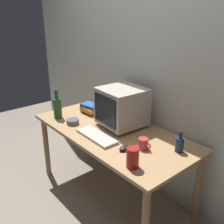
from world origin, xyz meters
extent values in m
plane|color=gray|center=(0.00, 0.00, 0.00)|extent=(6.00, 6.00, 0.00)
cube|color=beige|center=(0.00, 0.44, 1.25)|extent=(4.00, 0.08, 2.50)
cube|color=tan|center=(0.00, 0.00, 0.70)|extent=(1.60, 0.76, 0.03)
cylinder|color=olive|center=(-0.74, -0.32, 0.34)|extent=(0.06, 0.06, 0.69)
cylinder|color=olive|center=(-0.74, 0.32, 0.34)|extent=(0.06, 0.06, 0.69)
cylinder|color=olive|center=(0.74, 0.32, 0.34)|extent=(0.06, 0.06, 0.69)
cube|color=#B2AD9E|center=(-0.01, 0.13, 0.73)|extent=(0.29, 0.26, 0.03)
cube|color=#B2AD9E|center=(-0.01, 0.13, 0.92)|extent=(0.40, 0.40, 0.34)
cube|color=black|center=(-0.03, -0.06, 0.92)|extent=(0.31, 0.03, 0.27)
cube|color=beige|center=(0.03, -0.20, 0.73)|extent=(0.42, 0.16, 0.02)
ellipsoid|color=black|center=(0.34, -0.16, 0.74)|extent=(0.06, 0.10, 0.04)
cylinder|color=#1E4C23|center=(-0.58, -0.23, 0.82)|extent=(0.08, 0.08, 0.20)
cylinder|color=#1E4C23|center=(-0.58, -0.23, 0.96)|extent=(0.03, 0.03, 0.07)
sphere|color=#262626|center=(-0.58, -0.23, 1.00)|extent=(0.04, 0.04, 0.04)
cylinder|color=navy|center=(0.63, 0.16, 0.77)|extent=(0.07, 0.07, 0.11)
cylinder|color=navy|center=(0.63, 0.16, 0.85)|extent=(0.03, 0.03, 0.04)
sphere|color=#262626|center=(0.63, 0.16, 0.88)|extent=(0.03, 0.03, 0.03)
cube|color=#33894C|center=(-0.48, 0.11, 0.73)|extent=(0.21, 0.16, 0.03)
cube|color=orange|center=(-0.47, 0.10, 0.76)|extent=(0.20, 0.17, 0.04)
cube|color=#28569E|center=(-0.47, 0.10, 0.80)|extent=(0.21, 0.16, 0.04)
cylinder|color=#CC383D|center=(0.42, -0.03, 0.76)|extent=(0.08, 0.08, 0.09)
torus|color=#CC383D|center=(0.47, -0.03, 0.77)|extent=(0.06, 0.01, 0.06)
cylinder|color=#595B66|center=(-0.35, -0.20, 0.74)|extent=(0.12, 0.12, 0.04)
cylinder|color=#A51E19|center=(0.55, -0.27, 0.79)|extent=(0.09, 0.09, 0.15)
camera|label=1|loc=(1.65, -1.39, 1.76)|focal=41.79mm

